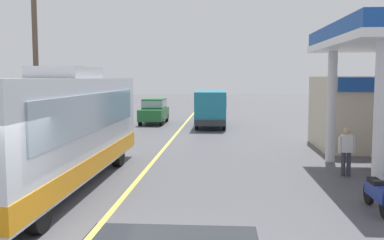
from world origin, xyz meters
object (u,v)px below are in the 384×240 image
(coach_bus_main, at_px, (56,132))
(motorcycle_parked_forecourt, at_px, (377,194))
(pedestrian_near_pump, at_px, (346,149))
(minibus_opposing_lane, at_px, (211,105))
(car_trailing_behind_bus, at_px, (154,110))

(coach_bus_main, relative_size, motorcycle_parked_forecourt, 6.13)
(motorcycle_parked_forecourt, xyz_separation_m, pedestrian_near_pump, (0.33, 3.97, 0.49))
(minibus_opposing_lane, relative_size, motorcycle_parked_forecourt, 3.41)
(motorcycle_parked_forecourt, distance_m, car_trailing_behind_bus, 22.48)
(coach_bus_main, xyz_separation_m, motorcycle_parked_forecourt, (8.92, -1.76, -1.28))
(pedestrian_near_pump, relative_size, car_trailing_behind_bus, 0.40)
(motorcycle_parked_forecourt, height_order, pedestrian_near_pump, pedestrian_near_pump)
(car_trailing_behind_bus, bearing_deg, coach_bus_main, -90.05)
(motorcycle_parked_forecourt, relative_size, car_trailing_behind_bus, 0.43)
(minibus_opposing_lane, relative_size, car_trailing_behind_bus, 1.46)
(coach_bus_main, distance_m, car_trailing_behind_bus, 18.89)
(motorcycle_parked_forecourt, height_order, car_trailing_behind_bus, car_trailing_behind_bus)
(pedestrian_near_pump, bearing_deg, car_trailing_behind_bus, 118.98)
(motorcycle_parked_forecourt, bearing_deg, car_trailing_behind_bus, 113.34)
(coach_bus_main, distance_m, motorcycle_parked_forecourt, 9.18)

